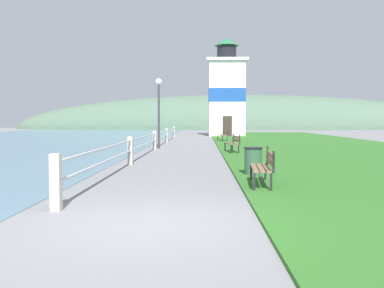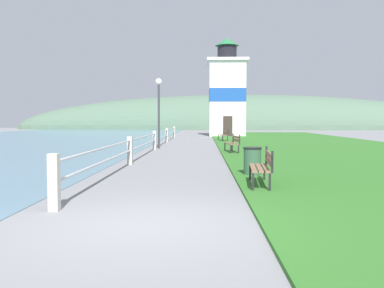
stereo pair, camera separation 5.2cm
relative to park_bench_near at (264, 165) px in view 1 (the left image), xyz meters
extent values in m
plane|color=slate|center=(-2.39, -3.81, -0.54)|extent=(160.00, 160.00, 0.00)
cube|color=#2D6623|center=(5.42, 15.38, -0.51)|extent=(12.00, 57.57, 0.06)
cube|color=#A8A399|center=(-4.11, -2.81, -0.02)|extent=(0.18, 0.18, 1.03)
cube|color=#A8A399|center=(-4.11, 5.09, -0.02)|extent=(0.18, 0.18, 1.03)
cube|color=#A8A399|center=(-4.11, 13.00, -0.02)|extent=(0.18, 0.18, 1.03)
cube|color=#A8A399|center=(-4.11, 20.90, -0.02)|extent=(0.18, 0.18, 1.03)
cube|color=#A8A399|center=(-4.11, 28.81, -0.02)|extent=(0.18, 0.18, 1.03)
cylinder|color=#B2B2B7|center=(-4.11, 13.00, 0.34)|extent=(0.06, 31.62, 0.06)
cylinder|color=#B2B2B7|center=(-4.11, 13.00, -0.02)|extent=(0.06, 31.62, 0.06)
cube|color=brown|center=(-0.24, 0.02, -0.07)|extent=(0.24, 1.76, 0.04)
cube|color=brown|center=(-0.09, 0.01, -0.07)|extent=(0.24, 1.76, 0.04)
cube|color=brown|center=(0.06, 0.00, -0.07)|extent=(0.24, 1.76, 0.04)
cube|color=brown|center=(0.14, -0.01, 0.25)|extent=(0.18, 1.76, 0.11)
cube|color=brown|center=(0.14, -0.01, 0.09)|extent=(0.18, 1.76, 0.11)
cube|color=black|center=(-0.34, -0.83, -0.31)|extent=(0.05, 0.05, 0.45)
cube|color=black|center=(-0.21, 0.87, -0.31)|extent=(0.05, 0.05, 0.45)
cube|color=black|center=(0.03, -0.86, -0.31)|extent=(0.05, 0.05, 0.45)
cube|color=black|center=(0.16, 0.85, -0.31)|extent=(0.05, 0.05, 0.45)
cube|color=black|center=(0.08, -0.86, 0.16)|extent=(0.05, 0.05, 0.49)
cube|color=black|center=(0.21, 0.84, 0.16)|extent=(0.05, 0.05, 0.49)
cube|color=brown|center=(-0.20, 10.63, -0.07)|extent=(0.30, 1.80, 0.04)
cube|color=brown|center=(-0.06, 10.64, -0.07)|extent=(0.30, 1.80, 0.04)
cube|color=brown|center=(0.09, 10.66, -0.07)|extent=(0.30, 1.80, 0.04)
cube|color=brown|center=(0.18, 10.67, 0.25)|extent=(0.25, 1.79, 0.11)
cube|color=brown|center=(0.18, 10.67, 0.09)|extent=(0.25, 1.79, 0.11)
cube|color=black|center=(-0.15, 9.76, -0.31)|extent=(0.06, 0.06, 0.45)
cube|color=black|center=(-0.33, 11.49, -0.31)|extent=(0.06, 0.06, 0.45)
cube|color=black|center=(0.22, 9.79, -0.31)|extent=(0.06, 0.06, 0.45)
cube|color=black|center=(0.03, 11.53, -0.31)|extent=(0.06, 0.06, 0.45)
cube|color=black|center=(0.27, 9.80, 0.16)|extent=(0.06, 0.06, 0.49)
cube|color=black|center=(0.08, 11.54, 0.16)|extent=(0.06, 0.06, 0.49)
cube|color=brown|center=(-0.10, 22.18, -0.07)|extent=(0.38, 1.97, 0.04)
cube|color=brown|center=(0.04, 22.20, -0.07)|extent=(0.38, 1.97, 0.04)
cube|color=brown|center=(0.19, 22.22, -0.07)|extent=(0.38, 1.97, 0.04)
cube|color=brown|center=(0.27, 22.23, 0.25)|extent=(0.32, 1.96, 0.11)
cube|color=brown|center=(0.27, 22.23, 0.09)|extent=(0.32, 1.96, 0.11)
cube|color=black|center=(-0.01, 21.22, -0.31)|extent=(0.06, 0.06, 0.45)
cube|color=black|center=(-0.27, 23.13, -0.31)|extent=(0.06, 0.06, 0.45)
cube|color=black|center=(0.35, 21.27, -0.31)|extent=(0.06, 0.06, 0.45)
cube|color=black|center=(0.10, 23.18, -0.31)|extent=(0.06, 0.06, 0.45)
cube|color=black|center=(0.40, 21.28, 0.16)|extent=(0.06, 0.06, 0.49)
cube|color=black|center=(0.15, 23.19, 0.16)|extent=(0.06, 0.06, 0.49)
cube|color=white|center=(0.93, 32.83, 3.15)|extent=(3.51, 3.51, 7.37)
cube|color=#194799|center=(0.93, 32.83, 3.51)|extent=(3.55, 3.55, 1.33)
cube|color=white|center=(0.93, 32.83, 6.95)|extent=(4.03, 4.03, 0.25)
cylinder|color=black|center=(0.93, 32.83, 7.77)|extent=(1.93, 1.93, 1.38)
cone|color=#23703D|center=(0.93, 32.83, 8.84)|extent=(2.41, 2.41, 0.76)
cube|color=#332823|center=(0.93, 31.05, 0.46)|extent=(0.90, 0.06, 2.00)
cylinder|color=#2D5138|center=(-0.03, 2.02, -0.14)|extent=(0.50, 0.50, 0.80)
cylinder|color=black|center=(-0.03, 2.02, 0.28)|extent=(0.54, 0.54, 0.04)
cylinder|color=#333338|center=(-3.96, 13.85, 1.26)|extent=(0.12, 0.12, 3.60)
sphere|color=white|center=(-3.96, 13.85, 3.24)|extent=(0.36, 0.36, 0.36)
ellipsoid|color=#4C6651|center=(5.61, 64.56, -0.54)|extent=(80.00, 16.00, 12.00)
camera|label=1|loc=(-1.50, -10.31, 1.09)|focal=40.00mm
camera|label=2|loc=(-1.45, -10.31, 1.09)|focal=40.00mm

